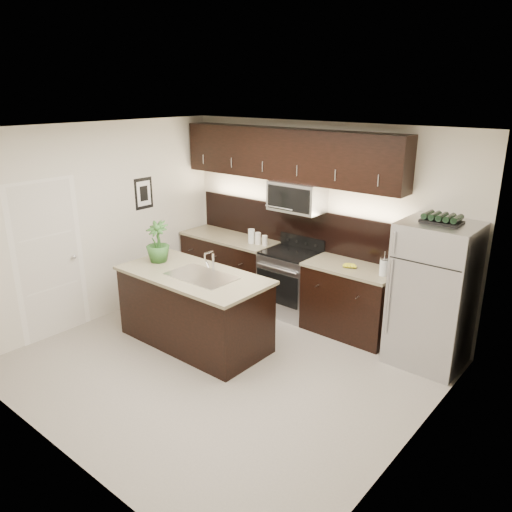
{
  "coord_description": "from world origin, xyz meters",
  "views": [
    {
      "loc": [
        3.61,
        -3.73,
        3.1
      ],
      "look_at": [
        0.06,
        0.55,
        1.23
      ],
      "focal_mm": 35.0,
      "sensor_mm": 36.0,
      "label": 1
    }
  ],
  "objects": [
    {
      "name": "upper_fixtures",
      "position": [
        -0.43,
        1.84,
        2.14
      ],
      "size": [
        3.49,
        0.4,
        1.66
      ],
      "color": "black",
      "rests_on": "counter_run"
    },
    {
      "name": "island",
      "position": [
        -0.66,
        0.2,
        0.47
      ],
      "size": [
        1.96,
        0.96,
        0.94
      ],
      "color": "black",
      "rests_on": "ground"
    },
    {
      "name": "room_walls",
      "position": [
        -0.11,
        -0.04,
        1.7
      ],
      "size": [
        4.52,
        4.02,
        2.71
      ],
      "color": "beige",
      "rests_on": "ground"
    },
    {
      "name": "french_press",
      "position": [
        1.17,
        1.64,
        1.05
      ],
      "size": [
        0.1,
        0.1,
        0.3
      ],
      "rotation": [
        0.0,
        0.0,
        0.35
      ],
      "color": "silver",
      "rests_on": "counter_run"
    },
    {
      "name": "wine_rack",
      "position": [
        1.8,
        1.63,
        1.76
      ],
      "size": [
        0.42,
        0.26,
        0.1
      ],
      "color": "black",
      "rests_on": "refrigerator"
    },
    {
      "name": "bananas",
      "position": [
        0.67,
        1.61,
        0.97
      ],
      "size": [
        0.22,
        0.2,
        0.06
      ],
      "primitive_type": "ellipsoid",
      "rotation": [
        0.0,
        0.0,
        0.41
      ],
      "color": "gold",
      "rests_on": "counter_run"
    },
    {
      "name": "plant",
      "position": [
        -1.34,
        0.23,
        1.21
      ],
      "size": [
        0.37,
        0.37,
        0.54
      ],
      "primitive_type": "imported",
      "rotation": [
        0.0,
        0.0,
        0.26
      ],
      "color": "#2D5C25",
      "rests_on": "island"
    },
    {
      "name": "canisters",
      "position": [
        -0.85,
        1.65,
        1.03
      ],
      "size": [
        0.31,
        0.12,
        0.21
      ],
      "rotation": [
        0.0,
        0.0,
        0.14
      ],
      "color": "silver",
      "rests_on": "counter_run"
    },
    {
      "name": "ground",
      "position": [
        0.0,
        0.0,
        0.0
      ],
      "size": [
        4.5,
        4.5,
        0.0
      ],
      "primitive_type": "plane",
      "color": "gray",
      "rests_on": "ground"
    },
    {
      "name": "counter_run",
      "position": [
        -0.46,
        1.69,
        0.47
      ],
      "size": [
        3.51,
        0.65,
        0.94
      ],
      "color": "black",
      "rests_on": "ground"
    },
    {
      "name": "sink_faucet",
      "position": [
        -0.51,
        0.21,
        0.96
      ],
      "size": [
        0.84,
        0.5,
        0.28
      ],
      "color": "silver",
      "rests_on": "island"
    },
    {
      "name": "refrigerator",
      "position": [
        1.8,
        1.63,
        0.85
      ],
      "size": [
        0.82,
        0.74,
        1.71
      ],
      "primitive_type": "cube",
      "color": "#B2B2B7",
      "rests_on": "ground"
    }
  ]
}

